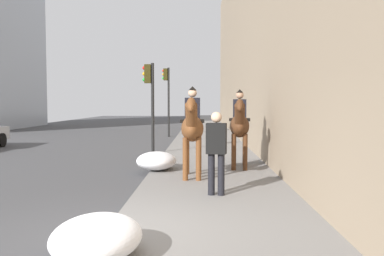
{
  "coord_description": "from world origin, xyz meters",
  "views": [
    {
      "loc": [
        -5.88,
        -1.42,
        1.99
      ],
      "look_at": [
        4.0,
        -1.2,
        1.4
      ],
      "focal_mm": 38.6,
      "sensor_mm": 36.0,
      "label": 1
    }
  ],
  "objects_px": {
    "traffic_light_far_curb": "(167,91)",
    "pedestrian_greeting": "(216,147)",
    "mounted_horse_near": "(192,127)",
    "mounted_horse_far": "(240,125)",
    "traffic_light_near_curb": "(150,94)"
  },
  "relations": [
    {
      "from": "mounted_horse_near",
      "to": "pedestrian_greeting",
      "type": "distance_m",
      "value": 2.06
    },
    {
      "from": "traffic_light_near_curb",
      "to": "traffic_light_far_curb",
      "type": "relative_size",
      "value": 0.85
    },
    {
      "from": "traffic_light_near_curb",
      "to": "mounted_horse_near",
      "type": "bearing_deg",
      "value": -161.87
    },
    {
      "from": "mounted_horse_near",
      "to": "traffic_light_far_curb",
      "type": "xyz_separation_m",
      "value": [
        14.23,
        1.81,
        1.34
      ]
    },
    {
      "from": "traffic_light_far_curb",
      "to": "pedestrian_greeting",
      "type": "bearing_deg",
      "value": -171.77
    },
    {
      "from": "traffic_light_far_curb",
      "to": "mounted_horse_near",
      "type": "bearing_deg",
      "value": -172.74
    },
    {
      "from": "mounted_horse_near",
      "to": "traffic_light_near_curb",
      "type": "bearing_deg",
      "value": -161.4
    },
    {
      "from": "mounted_horse_far",
      "to": "pedestrian_greeting",
      "type": "bearing_deg",
      "value": -7.53
    },
    {
      "from": "mounted_horse_near",
      "to": "pedestrian_greeting",
      "type": "xyz_separation_m",
      "value": [
        -1.97,
        -0.53,
        -0.31
      ]
    },
    {
      "from": "mounted_horse_far",
      "to": "mounted_horse_near",
      "type": "bearing_deg",
      "value": -35.36
    },
    {
      "from": "mounted_horse_near",
      "to": "pedestrian_greeting",
      "type": "height_order",
      "value": "mounted_horse_near"
    },
    {
      "from": "traffic_light_near_curb",
      "to": "traffic_light_far_curb",
      "type": "height_order",
      "value": "traffic_light_far_curb"
    },
    {
      "from": "pedestrian_greeting",
      "to": "traffic_light_near_curb",
      "type": "distance_m",
      "value": 7.62
    },
    {
      "from": "mounted_horse_near",
      "to": "pedestrian_greeting",
      "type": "bearing_deg",
      "value": 15.55
    },
    {
      "from": "pedestrian_greeting",
      "to": "mounted_horse_near",
      "type": "bearing_deg",
      "value": 24.33
    }
  ]
}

